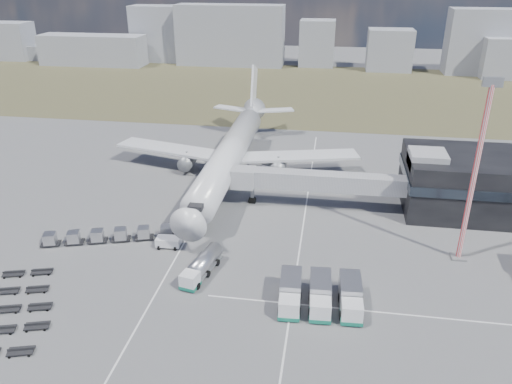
# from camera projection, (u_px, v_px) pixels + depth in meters

# --- Properties ---
(ground) EXTENTS (420.00, 420.00, 0.00)m
(ground) POSITION_uv_depth(u_px,v_px,m) (188.00, 260.00, 73.49)
(ground) COLOR #565659
(ground) RESTS_ON ground
(grass_strip) EXTENTS (420.00, 90.00, 0.01)m
(grass_strip) POSITION_uv_depth(u_px,v_px,m) (276.00, 89.00, 172.16)
(grass_strip) COLOR #47402B
(grass_strip) RESTS_ON ground
(lane_markings) EXTENTS (47.12, 110.00, 0.01)m
(lane_markings) POSITION_uv_depth(u_px,v_px,m) (257.00, 255.00, 74.80)
(lane_markings) COLOR silver
(lane_markings) RESTS_ON ground
(terminal) EXTENTS (30.40, 16.40, 11.00)m
(terminal) POSITION_uv_depth(u_px,v_px,m) (493.00, 183.00, 86.05)
(terminal) COLOR black
(terminal) RESTS_ON ground
(jet_bridge) EXTENTS (30.30, 3.80, 7.05)m
(jet_bridge) POSITION_uv_depth(u_px,v_px,m) (307.00, 181.00, 87.45)
(jet_bridge) COLOR #939399
(jet_bridge) RESTS_ON ground
(airliner) EXTENTS (51.59, 64.53, 17.62)m
(airliner) POSITION_uv_depth(u_px,v_px,m) (231.00, 151.00, 100.31)
(airliner) COLOR silver
(airliner) RESTS_ON ground
(skyline) EXTENTS (310.08, 26.51, 24.31)m
(skyline) POSITION_uv_depth(u_px,v_px,m) (315.00, 44.00, 203.46)
(skyline) COLOR gray
(skyline) RESTS_ON ground
(fuel_tanker) EXTENTS (4.17, 9.35, 2.93)m
(fuel_tanker) POSITION_uv_depth(u_px,v_px,m) (201.00, 266.00, 69.37)
(fuel_tanker) COLOR silver
(fuel_tanker) RESTS_ON ground
(pushback_tug) EXTENTS (3.77, 2.25, 1.61)m
(pushback_tug) POSITION_uv_depth(u_px,v_px,m) (168.00, 242.00, 76.53)
(pushback_tug) COLOR silver
(pushback_tug) RESTS_ON ground
(catering_truck) EXTENTS (4.31, 6.30, 2.68)m
(catering_truck) POSITION_uv_depth(u_px,v_px,m) (273.00, 168.00, 102.69)
(catering_truck) COLOR silver
(catering_truck) RESTS_ON ground
(service_trucks_near) EXTENTS (10.62, 8.22, 3.13)m
(service_trucks_near) POSITION_uv_depth(u_px,v_px,m) (320.00, 295.00, 63.01)
(service_trucks_near) COLOR silver
(service_trucks_near) RESTS_ON ground
(uld_row) EXTENTS (23.65, 8.73, 1.87)m
(uld_row) POSITION_uv_depth(u_px,v_px,m) (121.00, 234.00, 78.13)
(uld_row) COLOR black
(uld_row) RESTS_ON ground
(floodlight_mast) EXTENTS (2.51, 2.07, 26.75)m
(floodlight_mast) POSITION_uv_depth(u_px,v_px,m) (474.00, 175.00, 68.38)
(floodlight_mast) COLOR red
(floodlight_mast) RESTS_ON ground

